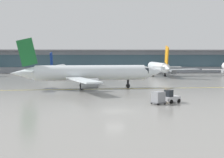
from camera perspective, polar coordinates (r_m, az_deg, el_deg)
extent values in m
plane|color=gray|center=(43.40, 0.50, -5.76)|extent=(400.00, 400.00, 0.00)
cube|color=yellow|center=(70.29, -3.90, -1.83)|extent=(109.74, 8.27, 0.01)
cube|color=#8C939E|center=(136.48, -1.84, 3.12)|extent=(165.92, 8.00, 9.00)
cube|color=#385666|center=(132.39, -1.81, 3.27)|extent=(159.28, 0.16, 5.04)
cube|color=slate|center=(134.95, -1.83, 5.14)|extent=(172.56, 11.00, 0.60)
cylinder|color=white|center=(115.41, -9.63, 1.89)|extent=(4.23, 18.57, 2.56)
cone|color=white|center=(125.93, -8.62, 2.11)|extent=(2.70, 3.28, 2.43)
cube|color=black|center=(123.91, -8.80, 2.22)|extent=(2.20, 2.47, 0.89)
cone|color=white|center=(104.45, -10.91, 1.60)|extent=(2.54, 4.27, 2.17)
cube|color=white|center=(115.53, -12.96, 1.49)|extent=(10.68, 6.07, 0.21)
cylinder|color=#999EA3|center=(116.12, -11.80, 1.17)|extent=(1.82, 2.84, 1.58)
cube|color=white|center=(112.79, -6.53, 1.50)|extent=(10.79, 4.34, 0.21)
cylinder|color=#999EA3|center=(114.28, -7.49, 1.18)|extent=(1.82, 2.84, 1.58)
cube|color=navy|center=(105.13, -10.84, 3.51)|extent=(0.58, 3.46, 4.81)
cube|color=white|center=(105.96, -11.77, 1.84)|extent=(3.91, 2.14, 0.18)
cube|color=white|center=(105.11, -9.78, 1.85)|extent=(3.91, 2.14, 0.18)
cylinder|color=black|center=(121.82, -8.99, 1.11)|extent=(0.33, 0.33, 1.35)
cylinder|color=black|center=(121.84, -8.99, 0.95)|extent=(0.47, 0.71, 0.68)
cylinder|color=black|center=(114.42, -10.62, 0.87)|extent=(0.33, 0.33, 1.35)
cylinder|color=black|center=(114.44, -10.62, 0.70)|extent=(0.47, 0.71, 0.68)
cylinder|color=black|center=(113.70, -8.92, 0.87)|extent=(0.33, 0.33, 1.35)
cylinder|color=black|center=(113.72, -8.92, 0.70)|extent=(0.47, 0.71, 0.68)
cylinder|color=white|center=(114.24, 8.26, 2.18)|extent=(3.57, 22.71, 3.15)
cone|color=white|center=(127.18, 7.00, 2.42)|extent=(3.06, 3.83, 2.99)
cube|color=black|center=(124.70, 7.22, 2.56)|extent=(2.51, 2.88, 1.10)
cone|color=white|center=(100.76, 9.92, 1.86)|extent=(2.77, 5.08, 2.67)
cube|color=white|center=(111.02, 4.39, 1.70)|extent=(13.28, 6.21, 0.26)
cylinder|color=#999EA3|center=(112.84, 5.59, 1.29)|extent=(2.00, 3.37, 1.94)
cube|color=white|center=(114.47, 12.39, 1.70)|extent=(13.25, 6.64, 0.26)
cylinder|color=#999EA3|center=(115.15, 10.95, 1.30)|extent=(2.00, 3.37, 1.94)
cube|color=orange|center=(101.64, 9.82, 4.29)|extent=(0.41, 4.25, 5.93)
cube|color=white|center=(101.56, 8.47, 2.17)|extent=(4.67, 2.31, 0.22)
cube|color=white|center=(102.65, 11.00, 2.16)|extent=(4.67, 2.31, 0.22)
cylinder|color=black|center=(122.11, 7.46, 1.20)|extent=(0.41, 0.41, 1.67)
cylinder|color=black|center=(122.13, 7.46, 1.01)|extent=(0.52, 0.84, 0.83)
cylinder|color=black|center=(112.12, 7.38, 0.92)|extent=(0.41, 0.41, 1.67)
cylinder|color=black|center=(112.14, 7.38, 0.70)|extent=(0.52, 0.84, 0.83)
cylinder|color=black|center=(113.03, 9.50, 0.92)|extent=(0.41, 0.41, 1.67)
cylinder|color=black|center=(113.06, 9.50, 0.71)|extent=(0.52, 0.84, 0.83)
cone|color=white|center=(135.00, 19.37, 2.26)|extent=(3.03, 3.75, 2.86)
cube|color=white|center=(118.71, 18.92, 1.60)|extent=(12.73, 5.62, 0.25)
cylinder|color=white|center=(71.98, -3.89, 1.13)|extent=(24.82, 5.19, 3.42)
cone|color=white|center=(74.17, 7.27, 1.20)|extent=(4.33, 3.54, 3.25)
cube|color=black|center=(73.52, 5.21, 1.52)|extent=(3.26, 2.88, 1.20)
cone|color=white|center=(72.73, -15.82, 1.00)|extent=(5.67, 3.30, 2.91)
cube|color=white|center=(80.70, -5.65, 0.81)|extent=(6.06, 14.45, 0.28)
cylinder|color=#999EA3|center=(78.01, -4.49, -0.01)|extent=(3.77, 2.37, 2.11)
cube|color=white|center=(63.24, -5.27, -0.20)|extent=(7.88, 14.34, 0.28)
cylinder|color=#999EA3|center=(66.19, -4.03, -0.81)|extent=(3.77, 2.37, 2.11)
cube|color=#19662D|center=(72.45, -15.04, 4.67)|extent=(4.63, 0.69, 6.44)
cube|color=white|center=(74.98, -14.40, 1.52)|extent=(2.77, 5.19, 0.24)
cube|color=white|center=(70.00, -14.93, 1.31)|extent=(2.77, 5.19, 0.24)
cylinder|color=black|center=(73.16, 2.89, -0.87)|extent=(0.44, 0.44, 1.81)
cylinder|color=black|center=(73.21, 2.88, -1.22)|extent=(0.94, 0.62, 0.91)
cylinder|color=black|center=(74.41, -5.52, -0.80)|extent=(0.44, 0.44, 1.81)
cylinder|color=black|center=(74.45, -5.52, -1.14)|extent=(0.94, 0.62, 0.91)
cylinder|color=black|center=(69.80, -5.42, -1.14)|extent=(0.44, 0.44, 1.81)
cylinder|color=black|center=(69.84, -5.42, -1.51)|extent=(0.94, 0.62, 0.91)
cube|color=silver|center=(51.69, 10.72, -3.45)|extent=(2.95, 2.56, 0.70)
cube|color=#1E2328|center=(51.05, 10.14, -2.53)|extent=(1.42, 1.53, 1.10)
cylinder|color=black|center=(52.83, 10.82, -3.67)|extent=(0.63, 0.50, 0.60)
cylinder|color=black|center=(51.87, 11.93, -3.84)|extent=(0.63, 0.50, 0.60)
cylinder|color=black|center=(51.64, 9.50, -3.84)|extent=(0.63, 0.50, 0.60)
cylinder|color=black|center=(50.66, 10.60, -4.01)|extent=(0.63, 0.50, 0.60)
cube|color=#595B60|center=(49.70, 8.31, -4.17)|extent=(2.63, 2.47, 0.12)
cube|color=gray|center=(49.58, 8.33, -3.19)|extent=(2.15, 2.12, 1.60)
cylinder|color=black|center=(50.74, 8.39, -4.19)|extent=(0.24, 0.20, 0.22)
cylinder|color=black|center=(49.74, 9.50, -4.38)|extent=(0.24, 0.20, 0.22)
cylinder|color=black|center=(49.73, 7.13, -4.35)|extent=(0.24, 0.20, 0.22)
cylinder|color=black|center=(48.71, 8.23, -4.55)|extent=(0.24, 0.20, 0.22)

